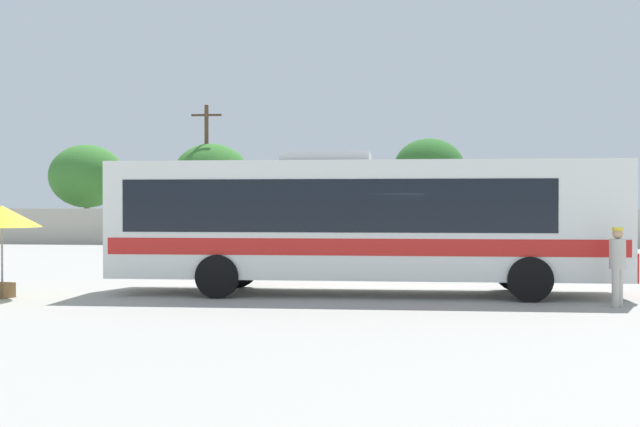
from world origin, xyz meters
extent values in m
plane|color=#A3A099|center=(0.00, 10.00, 0.00)|extent=(300.00, 300.00, 0.00)
cube|color=#B2AD9E|center=(0.00, 22.45, 0.99)|extent=(80.00, 0.30, 1.99)
cube|color=white|center=(-0.26, 0.04, 1.87)|extent=(12.57, 3.06, 2.85)
cube|color=black|center=(-0.88, 0.01, 2.21)|extent=(10.33, 3.00, 1.25)
cube|color=red|center=(-0.26, 0.04, 1.24)|extent=(12.32, 3.07, 0.40)
cube|color=#19212D|center=(5.99, 0.29, 2.38)|extent=(0.13, 2.29, 1.48)
cube|color=red|center=(5.99, 0.29, 0.78)|extent=(0.16, 2.50, 0.68)
cube|color=#B2B2B2|center=(-1.20, 0.00, 3.41)|extent=(2.26, 1.49, 0.24)
cylinder|color=black|center=(3.55, 1.42, 0.52)|extent=(1.05, 0.34, 1.04)
cylinder|color=black|center=(3.65, -1.03, 0.52)|extent=(1.05, 0.34, 1.04)
cylinder|color=black|center=(-3.74, 1.12, 0.52)|extent=(1.05, 0.34, 1.04)
cylinder|color=black|center=(-3.64, -1.32, 0.52)|extent=(1.05, 0.34, 1.04)
cylinder|color=#B7B2A8|center=(5.48, -1.66, 0.42)|extent=(0.16, 0.16, 0.83)
cylinder|color=#B7B2A8|center=(5.37, -1.78, 0.42)|extent=(0.16, 0.16, 0.83)
cylinder|color=#B7B2A8|center=(5.43, -1.72, 1.16)|extent=(0.49, 0.49, 0.66)
sphere|color=tan|center=(5.43, -1.72, 1.60)|extent=(0.23, 0.23, 0.23)
cylinder|color=yellow|center=(5.43, -1.72, 1.71)|extent=(0.24, 0.24, 0.07)
cylinder|color=gray|center=(-8.76, -2.00, 1.08)|extent=(0.05, 0.05, 2.16)
cone|color=yellow|center=(-8.76, -2.00, 1.95)|extent=(1.87, 1.87, 0.51)
cube|color=brown|center=(-8.76, -2.00, 0.18)|extent=(0.50, 0.50, 0.36)
cube|color=navy|center=(-11.78, 18.04, 0.63)|extent=(4.06, 1.81, 0.63)
cube|color=black|center=(-11.99, 18.04, 1.20)|extent=(2.23, 1.66, 0.51)
cylinder|color=black|center=(-10.53, 18.92, 0.32)|extent=(0.64, 0.22, 0.64)
cylinder|color=black|center=(-10.52, 17.16, 0.32)|extent=(0.64, 0.22, 0.64)
cylinder|color=black|center=(-13.04, 18.92, 0.32)|extent=(0.64, 0.22, 0.64)
cylinder|color=black|center=(-13.04, 17.15, 0.32)|extent=(0.64, 0.22, 0.64)
cube|color=black|center=(-6.29, 17.90, 0.62)|extent=(4.09, 1.88, 0.60)
cube|color=black|center=(-6.09, 17.90, 1.17)|extent=(2.26, 1.70, 0.49)
cylinder|color=black|center=(-7.57, 17.05, 0.32)|extent=(0.64, 0.23, 0.64)
cylinder|color=black|center=(-7.53, 18.81, 0.32)|extent=(0.64, 0.23, 0.64)
cylinder|color=black|center=(-5.05, 16.99, 0.32)|extent=(0.64, 0.23, 0.64)
cylinder|color=black|center=(-5.02, 18.76, 0.32)|extent=(0.64, 0.23, 0.64)
cylinder|color=#4C3823|center=(-11.82, 25.90, 4.05)|extent=(0.24, 0.24, 8.10)
cube|color=#473321|center=(-11.82, 25.90, 7.50)|extent=(1.80, 0.21, 0.12)
cylinder|color=brown|center=(-19.45, 26.22, 1.17)|extent=(0.32, 0.32, 2.35)
ellipsoid|color=#38752D|center=(-19.45, 26.22, 3.93)|extent=(4.52, 4.52, 3.84)
cylinder|color=brown|center=(-11.62, 26.24, 1.14)|extent=(0.32, 0.32, 2.29)
ellipsoid|color=#38752D|center=(-11.62, 26.24, 3.89)|extent=(4.58, 4.58, 3.89)
cylinder|color=brown|center=(1.24, 27.54, 1.43)|extent=(0.32, 0.32, 2.86)
ellipsoid|color=#2D6628|center=(1.24, 27.54, 4.32)|extent=(4.18, 4.18, 3.55)
camera|label=1|loc=(1.43, -19.69, 2.26)|focal=44.56mm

